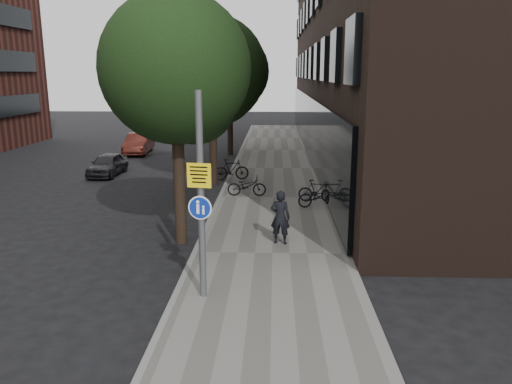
{
  "coord_description": "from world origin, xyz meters",
  "views": [
    {
      "loc": [
        0.29,
        -10.24,
        5.14
      ],
      "look_at": [
        -0.21,
        3.0,
        2.0
      ],
      "focal_mm": 35.0,
      "sensor_mm": 36.0,
      "label": 1
    }
  ],
  "objects_px": {
    "parked_bike_facade_near": "(318,196)",
    "parked_car_near": "(108,164)",
    "pedestrian": "(280,217)",
    "signpost": "(201,197)"
  },
  "relations": [
    {
      "from": "parked_bike_facade_near",
      "to": "parked_car_near",
      "type": "height_order",
      "value": "parked_car_near"
    },
    {
      "from": "parked_car_near",
      "to": "parked_bike_facade_near",
      "type": "bearing_deg",
      "value": -30.04
    },
    {
      "from": "pedestrian",
      "to": "parked_bike_facade_near",
      "type": "xyz_separation_m",
      "value": [
        1.52,
        4.33,
        -0.4
      ]
    },
    {
      "from": "signpost",
      "to": "parked_bike_facade_near",
      "type": "xyz_separation_m",
      "value": [
        3.33,
        8.08,
        -1.95
      ]
    },
    {
      "from": "pedestrian",
      "to": "parked_bike_facade_near",
      "type": "distance_m",
      "value": 4.61
    },
    {
      "from": "signpost",
      "to": "pedestrian",
      "type": "distance_m",
      "value": 4.44
    },
    {
      "from": "signpost",
      "to": "parked_bike_facade_near",
      "type": "height_order",
      "value": "signpost"
    },
    {
      "from": "signpost",
      "to": "parked_car_near",
      "type": "bearing_deg",
      "value": 125.1
    },
    {
      "from": "pedestrian",
      "to": "parked_car_near",
      "type": "xyz_separation_m",
      "value": [
        -8.85,
        10.73,
        -0.37
      ]
    },
    {
      "from": "parked_bike_facade_near",
      "to": "parked_car_near",
      "type": "distance_m",
      "value": 12.18
    }
  ]
}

